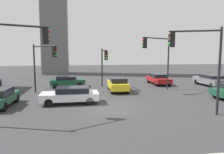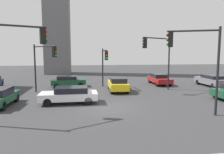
{
  "view_description": "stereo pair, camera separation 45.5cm",
  "coord_description": "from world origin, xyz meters",
  "px_view_note": "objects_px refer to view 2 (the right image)",
  "views": [
    {
      "loc": [
        -2.06,
        -15.49,
        4.14
      ],
      "look_at": [
        1.14,
        6.02,
        1.6
      ],
      "focal_mm": 33.97,
      "sensor_mm": 36.0,
      "label": 1
    },
    {
      "loc": [
        -1.61,
        -15.55,
        4.14
      ],
      "look_at": [
        1.14,
        6.02,
        1.6
      ],
      "focal_mm": 33.97,
      "sensor_mm": 36.0,
      "label": 2
    }
  ],
  "objects_px": {
    "traffic_light_2": "(11,50)",
    "car_2": "(69,95)",
    "car_0": "(68,81)",
    "car_6": "(118,84)",
    "car_4": "(213,80)",
    "car_7": "(159,79)",
    "traffic_light_4": "(44,58)",
    "traffic_light_3": "(158,52)",
    "traffic_light_0": "(195,53)",
    "traffic_light_1": "(105,60)"
  },
  "relations": [
    {
      "from": "traffic_light_0",
      "to": "car_7",
      "type": "relative_size",
      "value": 1.27
    },
    {
      "from": "car_0",
      "to": "car_2",
      "type": "height_order",
      "value": "car_2"
    },
    {
      "from": "traffic_light_1",
      "to": "car_7",
      "type": "distance_m",
      "value": 7.99
    },
    {
      "from": "traffic_light_4",
      "to": "car_2",
      "type": "distance_m",
      "value": 5.93
    },
    {
      "from": "car_0",
      "to": "car_6",
      "type": "relative_size",
      "value": 0.99
    },
    {
      "from": "car_4",
      "to": "traffic_light_0",
      "type": "bearing_deg",
      "value": 140.65
    },
    {
      "from": "car_2",
      "to": "car_4",
      "type": "relative_size",
      "value": 0.98
    },
    {
      "from": "car_4",
      "to": "car_7",
      "type": "bearing_deg",
      "value": 66.96
    },
    {
      "from": "traffic_light_4",
      "to": "car_2",
      "type": "relative_size",
      "value": 1.07
    },
    {
      "from": "traffic_light_0",
      "to": "traffic_light_2",
      "type": "distance_m",
      "value": 11.51
    },
    {
      "from": "traffic_light_0",
      "to": "traffic_light_3",
      "type": "xyz_separation_m",
      "value": [
        0.45,
        8.36,
        0.09
      ]
    },
    {
      "from": "traffic_light_3",
      "to": "car_2",
      "type": "xyz_separation_m",
      "value": [
        -8.93,
        -4.28,
        -3.47
      ]
    },
    {
      "from": "car_7",
      "to": "car_2",
      "type": "bearing_deg",
      "value": -50.08
    },
    {
      "from": "traffic_light_3",
      "to": "car_6",
      "type": "distance_m",
      "value": 5.42
    },
    {
      "from": "traffic_light_1",
      "to": "traffic_light_4",
      "type": "bearing_deg",
      "value": -72.49
    },
    {
      "from": "traffic_light_1",
      "to": "car_7",
      "type": "xyz_separation_m",
      "value": [
        7.32,
        1.98,
        -2.52
      ]
    },
    {
      "from": "traffic_light_4",
      "to": "car_4",
      "type": "distance_m",
      "value": 19.78
    },
    {
      "from": "traffic_light_1",
      "to": "traffic_light_3",
      "type": "relative_size",
      "value": 0.79
    },
    {
      "from": "traffic_light_1",
      "to": "traffic_light_4",
      "type": "distance_m",
      "value": 6.71
    },
    {
      "from": "traffic_light_4",
      "to": "car_2",
      "type": "xyz_separation_m",
      "value": [
        2.69,
        -4.46,
        -2.82
      ]
    },
    {
      "from": "car_6",
      "to": "car_4",
      "type": "bearing_deg",
      "value": -79.4
    },
    {
      "from": "traffic_light_1",
      "to": "car_2",
      "type": "distance_m",
      "value": 8.21
    },
    {
      "from": "car_7",
      "to": "car_4",
      "type": "bearing_deg",
      "value": 68.95
    },
    {
      "from": "car_4",
      "to": "car_6",
      "type": "distance_m",
      "value": 12.16
    },
    {
      "from": "traffic_light_4",
      "to": "car_2",
      "type": "height_order",
      "value": "traffic_light_4"
    },
    {
      "from": "traffic_light_2",
      "to": "car_7",
      "type": "height_order",
      "value": "traffic_light_2"
    },
    {
      "from": "car_4",
      "to": "traffic_light_2",
      "type": "bearing_deg",
      "value": 116.72
    },
    {
      "from": "traffic_light_3",
      "to": "car_7",
      "type": "relative_size",
      "value": 1.29
    },
    {
      "from": "car_0",
      "to": "traffic_light_2",
      "type": "bearing_deg",
      "value": -106.62
    },
    {
      "from": "car_0",
      "to": "car_4",
      "type": "height_order",
      "value": "car_4"
    },
    {
      "from": "traffic_light_3",
      "to": "car_6",
      "type": "xyz_separation_m",
      "value": [
        -4.19,
        0.49,
        -3.41
      ]
    },
    {
      "from": "traffic_light_1",
      "to": "car_6",
      "type": "height_order",
      "value": "traffic_light_1"
    },
    {
      "from": "traffic_light_3",
      "to": "car_6",
      "type": "relative_size",
      "value": 1.37
    },
    {
      "from": "car_2",
      "to": "car_7",
      "type": "height_order",
      "value": "car_7"
    },
    {
      "from": "traffic_light_1",
      "to": "car_0",
      "type": "relative_size",
      "value": 1.09
    },
    {
      "from": "traffic_light_1",
      "to": "car_0",
      "type": "distance_m",
      "value": 5.22
    },
    {
      "from": "traffic_light_2",
      "to": "car_6",
      "type": "xyz_separation_m",
      "value": [
        7.76,
        8.81,
        -3.47
      ]
    },
    {
      "from": "traffic_light_3",
      "to": "car_4",
      "type": "height_order",
      "value": "traffic_light_3"
    },
    {
      "from": "car_0",
      "to": "car_6",
      "type": "distance_m",
      "value": 6.63
    },
    {
      "from": "traffic_light_2",
      "to": "car_6",
      "type": "height_order",
      "value": "traffic_light_2"
    },
    {
      "from": "traffic_light_2",
      "to": "car_2",
      "type": "height_order",
      "value": "traffic_light_2"
    },
    {
      "from": "traffic_light_3",
      "to": "car_4",
      "type": "xyz_separation_m",
      "value": [
        7.83,
        2.34,
        -3.44
      ]
    },
    {
      "from": "traffic_light_2",
      "to": "traffic_light_4",
      "type": "bearing_deg",
      "value": 62.08
    },
    {
      "from": "car_7",
      "to": "traffic_light_4",
      "type": "bearing_deg",
      "value": -71.28
    },
    {
      "from": "car_0",
      "to": "car_2",
      "type": "distance_m",
      "value": 8.47
    },
    {
      "from": "traffic_light_0",
      "to": "car_4",
      "type": "height_order",
      "value": "traffic_light_0"
    },
    {
      "from": "traffic_light_2",
      "to": "car_2",
      "type": "distance_m",
      "value": 6.16
    },
    {
      "from": "traffic_light_0",
      "to": "traffic_light_4",
      "type": "distance_m",
      "value": 14.08
    },
    {
      "from": "traffic_light_2",
      "to": "car_6",
      "type": "relative_size",
      "value": 1.4
    },
    {
      "from": "traffic_light_0",
      "to": "traffic_light_2",
      "type": "height_order",
      "value": "traffic_light_2"
    }
  ]
}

